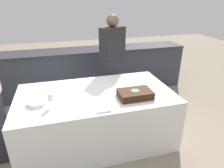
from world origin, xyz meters
TOP-DOWN VIEW (x-y plane):
  - ground_plane at (0.00, 0.00)m, footprint 14.00×14.00m
  - back_counter at (0.00, 1.63)m, footprint 4.40×0.58m
  - dining_table at (0.00, 0.00)m, footprint 2.03×1.11m
  - cake at (0.45, -0.26)m, footprint 0.45×0.31m
  - plate_stack at (-0.71, -0.11)m, footprint 0.23×0.23m
  - wine_glass at (-0.56, -0.22)m, footprint 0.07×0.07m
  - side_plate_near_cake at (0.54, 0.03)m, footprint 0.20×0.20m
  - utensil_pile at (-0.00, -0.46)m, footprint 0.16×0.09m
  - person_cutting_cake at (0.45, 0.78)m, footprint 0.46×0.38m

SIDE VIEW (x-z plane):
  - ground_plane at x=0.00m, z-range 0.00..0.00m
  - dining_table at x=0.00m, z-range 0.00..0.74m
  - back_counter at x=0.00m, z-range 0.00..0.92m
  - side_plate_near_cake at x=0.54m, z-range 0.74..0.75m
  - utensil_pile at x=0.00m, z-range 0.74..0.76m
  - plate_stack at x=-0.71m, z-range 0.74..0.79m
  - cake at x=0.45m, z-range 0.74..0.84m
  - person_cutting_cake at x=0.45m, z-range 0.02..1.68m
  - wine_glass at x=-0.56m, z-range 0.78..0.95m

